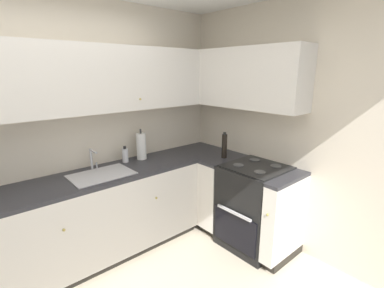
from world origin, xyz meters
The scene contains 14 objects.
wall_back centered at (0.00, 1.52, 1.30)m, with size 4.19×0.05×2.59m, color beige.
wall_right centered at (2.07, 0.00, 1.30)m, with size 0.05×3.08×2.59m, color beige.
lower_cabinets_back centered at (0.41, 1.19, 0.44)m, with size 2.06×0.62×0.88m.
countertop_back centered at (0.41, 1.19, 0.90)m, with size 3.27×0.60×0.04m, color #2D2D33.
lower_cabinets_right centered at (1.75, 0.46, 0.44)m, with size 0.62×1.04×0.88m.
countertop_right centered at (1.75, 0.46, 0.90)m, with size 0.60×1.04×0.03m.
oven_range centered at (1.76, 0.31, 0.46)m, with size 0.68×0.62×1.06m.
upper_cabinets_back centered at (0.25, 1.33, 1.82)m, with size 2.95×0.34×0.64m.
upper_cabinets_right centered at (1.89, 0.71, 1.82)m, with size 0.32×1.57×0.64m.
sink centered at (0.43, 1.16, 0.87)m, with size 0.58×0.40×0.10m.
faucet centered at (0.43, 1.37, 1.04)m, with size 0.07×0.16×0.22m.
soap_bottle centered at (0.80, 1.37, 0.99)m, with size 0.07×0.07×0.18m.
paper_towel_roll centered at (1.00, 1.35, 1.06)m, with size 0.11×0.11×0.36m.
oil_bottle centered at (1.75, 0.76, 1.06)m, with size 0.06×0.06×0.30m.
Camera 1 is at (-0.58, -1.34, 1.89)m, focal length 26.10 mm.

